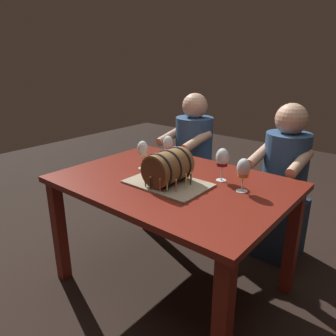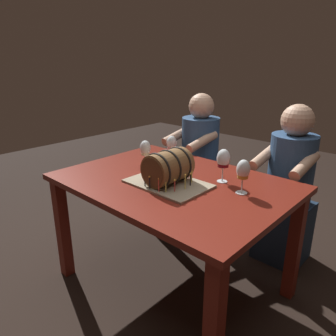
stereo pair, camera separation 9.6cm
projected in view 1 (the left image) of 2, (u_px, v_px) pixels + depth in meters
name	position (u px, v px, depth m)	size (l,w,h in m)	color
ground_plane	(172.00, 283.00, 2.13)	(8.00, 8.00, 0.00)	black
dining_table	(172.00, 196.00, 1.92)	(1.34, 0.96, 0.74)	maroon
barrel_cake	(168.00, 169.00, 1.79)	(0.46, 0.31, 0.21)	gray
wine_glass_rose	(168.00, 144.00, 2.17)	(0.07, 0.07, 0.19)	white
wine_glass_amber	(243.00, 169.00, 1.68)	(0.07, 0.07, 0.19)	white
wine_glass_white	(143.00, 150.00, 2.04)	(0.07, 0.07, 0.19)	white
wine_glass_red	(222.00, 159.00, 1.83)	(0.08, 0.08, 0.20)	white
person_seated_left	(193.00, 168.00, 2.76)	(0.38, 0.47, 1.17)	#1B2D46
person_seated_right	(282.00, 191.00, 2.29)	(0.36, 0.45, 1.15)	#1B2D46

